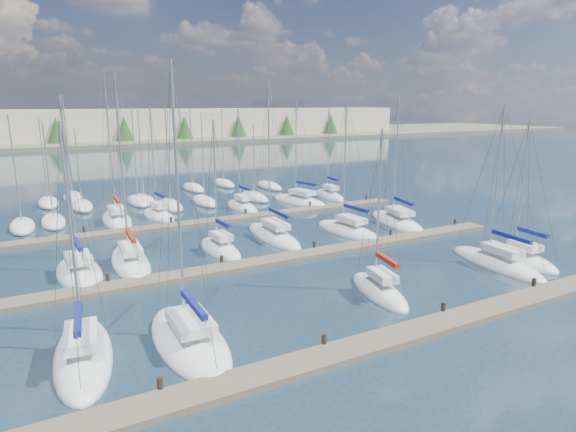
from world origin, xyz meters
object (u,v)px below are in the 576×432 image
sailboat_m (397,222)px  sailboat_l (348,231)px  sailboat_f (496,263)px  sailboat_o (159,215)px  sailboat_r (330,196)px  sailboat_n (117,220)px  sailboat_g (520,259)px  sailboat_j (220,249)px  sailboat_q (300,201)px  sailboat_c (189,339)px  sailboat_b (83,355)px  sailboat_k (273,236)px  sailboat_p (242,207)px  sailboat_h (79,272)px  sailboat_d (379,291)px  sailboat_i (131,262)px

sailboat_m → sailboat_l: bearing=-161.6°
sailboat_m → sailboat_f: (-2.12, -13.55, 0.01)m
sailboat_o → sailboat_r: (22.04, 0.58, -0.00)m
sailboat_n → sailboat_l: 23.48m
sailboat_o → sailboat_m: (20.41, -14.19, -0.02)m
sailboat_r → sailboat_g: bearing=-86.0°
sailboat_n → sailboat_r: size_ratio=1.30×
sailboat_o → sailboat_j: bearing=-91.7°
sailboat_o → sailboat_q: 16.98m
sailboat_c → sailboat_m: (25.80, 14.21, -0.00)m
sailboat_f → sailboat_b: sailboat_f is taller
sailboat_q → sailboat_j: sailboat_q is taller
sailboat_m → sailboat_j: size_ratio=1.16×
sailboat_f → sailboat_j: size_ratio=1.10×
sailboat_k → sailboat_b: (-17.38, -14.51, -0.01)m
sailboat_q → sailboat_p: 7.46m
sailboat_b → sailboat_p: 33.66m
sailboat_b → sailboat_h: bearing=91.9°
sailboat_d → sailboat_r: size_ratio=0.92×
sailboat_l → sailboat_n: bearing=136.6°
sailboat_c → sailboat_b: sailboat_c is taller
sailboat_o → sailboat_q: (16.97, -0.62, -0.03)m
sailboat_o → sailboat_d: sailboat_o is taller
sailboat_r → sailboat_h: bearing=-146.6°
sailboat_h → sailboat_j: (10.72, 0.57, 0.01)m
sailboat_g → sailboat_n: 37.43m
sailboat_m → sailboat_r: (1.63, 14.77, 0.02)m
sailboat_m → sailboat_p: sailboat_m is taller
sailboat_c → sailboat_h: 13.84m
sailboat_c → sailboat_q: 35.66m
sailboat_i → sailboat_k: (12.73, 1.40, -0.01)m
sailboat_k → sailboat_b: 22.64m
sailboat_r → sailboat_d: bearing=-110.9°
sailboat_c → sailboat_n: 28.39m
sailboat_r → sailboat_k: bearing=-130.9°
sailboat_f → sailboat_k: bearing=132.8°
sailboat_g → sailboat_c: sailboat_c is taller
sailboat_o → sailboat_b: bearing=-117.9°
sailboat_d → sailboat_p: (2.37, 27.59, -0.00)m
sailboat_n → sailboat_k: sailboat_n is taller
sailboat_k → sailboat_l: 7.14m
sailboat_b → sailboat_l: 27.45m
sailboat_f → sailboat_c: bearing=-172.8°
sailboat_m → sailboat_j: bearing=-165.8°
sailboat_o → sailboat_m: 24.86m
sailboat_g → sailboat_m: bearing=97.0°
sailboat_i → sailboat_b: 13.91m
sailboat_i → sailboat_r: size_ratio=1.21×
sailboat_f → sailboat_h: (-27.55, 12.63, -0.00)m
sailboat_o → sailboat_n: 4.24m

